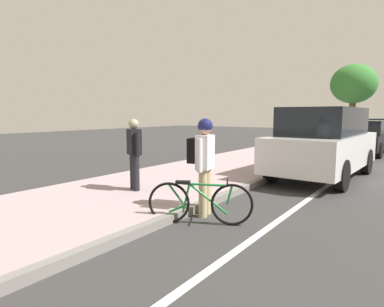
{
  "coord_description": "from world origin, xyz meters",
  "views": [
    {
      "loc": [
        -1.39,
        11.74,
        1.82
      ],
      "look_at": [
        0.88,
        8.52,
        1.35
      ],
      "focal_mm": 31.15,
      "sensor_mm": 36.0,
      "label": 1
    }
  ],
  "objects_px": {
    "bicycle_at_curb": "(200,202)",
    "street_tree_near_cyclist": "(354,84)",
    "parked_sedan_silver_nearest": "(382,131)",
    "pedestrian_on_phone": "(134,150)",
    "parked_suv_white_mid": "(324,142)",
    "parked_sedan_black_second": "(365,137)",
    "cyclist_with_backpack": "(203,157)"
  },
  "relations": [
    {
      "from": "bicycle_at_curb",
      "to": "street_tree_near_cyclist",
      "type": "bearing_deg",
      "value": -86.45
    },
    {
      "from": "parked_sedan_silver_nearest",
      "to": "pedestrian_on_phone",
      "type": "bearing_deg",
      "value": 81.41
    },
    {
      "from": "bicycle_at_curb",
      "to": "pedestrian_on_phone",
      "type": "distance_m",
      "value": 2.44
    },
    {
      "from": "parked_sedan_silver_nearest",
      "to": "parked_suv_white_mid",
      "type": "height_order",
      "value": "parked_suv_white_mid"
    },
    {
      "from": "parked_suv_white_mid",
      "to": "street_tree_near_cyclist",
      "type": "bearing_deg",
      "value": -82.93
    },
    {
      "from": "street_tree_near_cyclist",
      "to": "parked_suv_white_mid",
      "type": "bearing_deg",
      "value": 97.07
    },
    {
      "from": "parked_suv_white_mid",
      "to": "bicycle_at_curb",
      "type": "height_order",
      "value": "parked_suv_white_mid"
    },
    {
      "from": "street_tree_near_cyclist",
      "to": "pedestrian_on_phone",
      "type": "height_order",
      "value": "street_tree_near_cyclist"
    },
    {
      "from": "parked_sedan_black_second",
      "to": "cyclist_with_backpack",
      "type": "bearing_deg",
      "value": 85.56
    },
    {
      "from": "parked_sedan_silver_nearest",
      "to": "street_tree_near_cyclist",
      "type": "relative_size",
      "value": 0.88
    },
    {
      "from": "cyclist_with_backpack",
      "to": "parked_suv_white_mid",
      "type": "bearing_deg",
      "value": -99.64
    },
    {
      "from": "parked_sedan_silver_nearest",
      "to": "pedestrian_on_phone",
      "type": "xyz_separation_m",
      "value": [
        2.87,
        19.0,
        0.27
      ]
    },
    {
      "from": "bicycle_at_curb",
      "to": "street_tree_near_cyclist",
      "type": "relative_size",
      "value": 0.31
    },
    {
      "from": "parked_suv_white_mid",
      "to": "cyclist_with_backpack",
      "type": "xyz_separation_m",
      "value": [
        0.84,
        4.92,
        0.04
      ]
    },
    {
      "from": "parked_suv_white_mid",
      "to": "pedestrian_on_phone",
      "type": "relative_size",
      "value": 3.06
    },
    {
      "from": "parked_sedan_silver_nearest",
      "to": "pedestrian_on_phone",
      "type": "height_order",
      "value": "pedestrian_on_phone"
    },
    {
      "from": "parked_suv_white_mid",
      "to": "parked_sedan_black_second",
      "type": "bearing_deg",
      "value": -90.76
    },
    {
      "from": "cyclist_with_backpack",
      "to": "street_tree_near_cyclist",
      "type": "relative_size",
      "value": 0.35
    },
    {
      "from": "parked_sedan_silver_nearest",
      "to": "bicycle_at_curb",
      "type": "relative_size",
      "value": 2.86
    },
    {
      "from": "parked_suv_white_mid",
      "to": "street_tree_near_cyclist",
      "type": "height_order",
      "value": "street_tree_near_cyclist"
    },
    {
      "from": "parked_sedan_silver_nearest",
      "to": "cyclist_with_backpack",
      "type": "relative_size",
      "value": 2.54
    },
    {
      "from": "bicycle_at_curb",
      "to": "pedestrian_on_phone",
      "type": "xyz_separation_m",
      "value": [
        2.23,
        -0.74,
        0.65
      ]
    },
    {
      "from": "parked_sedan_black_second",
      "to": "parked_suv_white_mid",
      "type": "height_order",
      "value": "parked_suv_white_mid"
    },
    {
      "from": "cyclist_with_backpack",
      "to": "pedestrian_on_phone",
      "type": "xyz_separation_m",
      "value": [
        2.0,
        -0.3,
        -0.04
      ]
    },
    {
      "from": "parked_sedan_black_second",
      "to": "pedestrian_on_phone",
      "type": "bearing_deg",
      "value": 75.91
    },
    {
      "from": "cyclist_with_backpack",
      "to": "pedestrian_on_phone",
      "type": "relative_size",
      "value": 1.11
    },
    {
      "from": "bicycle_at_curb",
      "to": "parked_sedan_silver_nearest",
      "type": "bearing_deg",
      "value": -91.87
    },
    {
      "from": "parked_suv_white_mid",
      "to": "cyclist_with_backpack",
      "type": "distance_m",
      "value": 4.99
    },
    {
      "from": "parked_sedan_black_second",
      "to": "bicycle_at_curb",
      "type": "distance_m",
      "value": 12.45
    },
    {
      "from": "parked_sedan_silver_nearest",
      "to": "parked_suv_white_mid",
      "type": "xyz_separation_m",
      "value": [
        0.03,
        14.37,
        0.27
      ]
    },
    {
      "from": "parked_sedan_silver_nearest",
      "to": "street_tree_near_cyclist",
      "type": "height_order",
      "value": "street_tree_near_cyclist"
    },
    {
      "from": "parked_sedan_black_second",
      "to": "street_tree_near_cyclist",
      "type": "height_order",
      "value": "street_tree_near_cyclist"
    }
  ]
}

